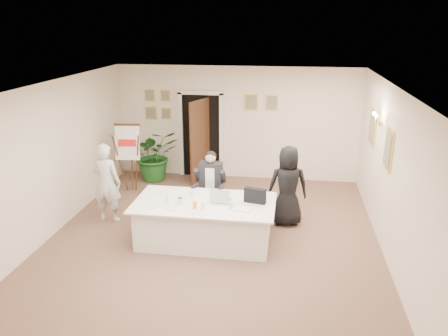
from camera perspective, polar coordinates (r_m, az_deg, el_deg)
floor at (r=8.12m, az=-1.49°, el=-9.35°), size 7.00×7.00×0.00m
ceiling at (r=7.24m, az=-1.68°, el=10.61°), size 6.00×7.00×0.02m
wall_back at (r=10.91m, az=1.68°, el=5.85°), size 6.00×0.10×2.80m
wall_front at (r=4.48m, az=-9.74°, el=-14.16°), size 6.00×0.10×2.80m
wall_left at (r=8.60m, az=-21.66°, el=1.01°), size 0.10×7.00×2.80m
wall_right at (r=7.65m, az=21.13°, el=-1.03°), size 0.10×7.00×2.80m
doorway at (r=10.96m, az=-3.05°, el=3.97°), size 1.14×0.86×2.20m
pictures_back_wall at (r=10.91m, az=-2.53°, el=8.26°), size 3.40×0.06×0.80m
pictures_right_wall at (r=8.68m, az=19.63°, el=3.80°), size 0.06×2.20×0.80m
wall_sconce at (r=8.59m, az=19.42°, el=6.08°), size 0.20×0.30×0.24m
conference_table at (r=7.90m, az=-2.54°, el=-7.00°), size 2.49×1.34×0.78m
seated_man at (r=8.73m, az=-1.77°, el=-2.20°), size 0.67×0.71×1.41m
flip_chart at (r=10.32m, az=-12.23°, el=0.89°), size 0.57×0.38×1.60m
standing_man at (r=8.85m, az=-15.13°, el=-1.90°), size 0.60×0.41×1.61m
standing_woman at (r=8.51m, az=8.32°, el=-2.35°), size 0.84×0.61×1.58m
potted_palm at (r=11.02m, az=-9.07°, el=1.72°), size 1.50×1.43×1.30m
laptop at (r=7.73m, az=-0.39°, el=-3.36°), size 0.38×0.39×0.28m
laptop_bag at (r=7.68m, az=4.08°, el=-3.62°), size 0.40×0.19×0.27m
paper_stack at (r=7.42m, az=2.46°, el=-5.41°), size 0.31×0.24×0.03m
plate_left at (r=7.67m, az=-9.18°, el=-4.88°), size 0.25×0.25×0.01m
plate_mid at (r=7.53m, az=-6.98°, el=-5.22°), size 0.24×0.24×0.01m
plate_near at (r=7.33m, az=-3.46°, el=-5.79°), size 0.26×0.26×0.01m
glass_a at (r=7.74m, az=-7.45°, el=-4.06°), size 0.07×0.07×0.14m
glass_b at (r=7.39m, az=-2.80°, el=-5.03°), size 0.07×0.07×0.14m
glass_c at (r=7.41m, az=0.91°, el=-4.96°), size 0.07×0.07×0.14m
glass_d at (r=7.92m, az=-4.28°, el=-3.42°), size 0.06×0.06×0.14m
oj_glass at (r=7.46m, az=-3.85°, el=-4.86°), size 0.08×0.08×0.13m
steel_jug at (r=7.69m, az=-5.76°, el=-4.28°), size 0.09×0.09×0.11m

